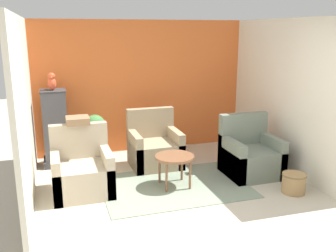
# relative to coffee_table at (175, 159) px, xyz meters

# --- Properties ---
(ground_plane) EXTENTS (20.00, 20.00, 0.00)m
(ground_plane) POSITION_rel_coffee_table_xyz_m (-0.01, -1.32, -0.43)
(ground_plane) COLOR beige
(ground_plane) RESTS_ON ground
(wall_back_accent) EXTENTS (4.11, 0.06, 2.47)m
(wall_back_accent) POSITION_rel_coffee_table_xyz_m (-0.01, 1.95, 0.80)
(wall_back_accent) COLOR orange
(wall_back_accent) RESTS_ON ground_plane
(wall_left) EXTENTS (0.06, 3.24, 2.47)m
(wall_left) POSITION_rel_coffee_table_xyz_m (-2.03, 0.30, 0.80)
(wall_left) COLOR beige
(wall_left) RESTS_ON ground_plane
(wall_right) EXTENTS (0.06, 3.24, 2.47)m
(wall_right) POSITION_rel_coffee_table_xyz_m (2.02, 0.30, 0.80)
(wall_right) COLOR beige
(wall_right) RESTS_ON ground_plane
(area_rug) EXTENTS (2.16, 1.53, 0.01)m
(area_rug) POSITION_rel_coffee_table_xyz_m (-0.00, 0.00, -0.43)
(area_rug) COLOR gray
(area_rug) RESTS_ON ground_plane
(coffee_table) EXTENTS (0.58, 0.58, 0.49)m
(coffee_table) POSITION_rel_coffee_table_xyz_m (0.00, 0.00, 0.00)
(coffee_table) COLOR brown
(coffee_table) RESTS_ON ground_plane
(armchair_left) EXTENTS (0.83, 0.77, 0.96)m
(armchair_left) POSITION_rel_coffee_table_xyz_m (-1.33, 0.19, -0.12)
(armchair_left) COLOR tan
(armchair_left) RESTS_ON ground_plane
(armchair_right) EXTENTS (0.83, 0.77, 0.96)m
(armchair_right) POSITION_rel_coffee_table_xyz_m (1.32, 0.10, -0.12)
(armchair_right) COLOR slate
(armchair_right) RESTS_ON ground_plane
(armchair_middle) EXTENTS (0.83, 0.77, 0.96)m
(armchair_middle) POSITION_rel_coffee_table_xyz_m (-0.04, 0.96, -0.12)
(armchair_middle) COLOR #9E896B
(armchair_middle) RESTS_ON ground_plane
(birdcage) EXTENTS (0.46, 0.46, 1.31)m
(birdcage) POSITION_rel_coffee_table_xyz_m (-1.64, 1.52, 0.21)
(birdcage) COLOR #353539
(birdcage) RESTS_ON ground_plane
(parrot) EXTENTS (0.14, 0.25, 0.30)m
(parrot) POSITION_rel_coffee_table_xyz_m (-1.64, 1.52, 1.02)
(parrot) COLOR #D14C2D
(parrot) RESTS_ON birdcage
(potted_plant) EXTENTS (0.40, 0.37, 0.86)m
(potted_plant) POSITION_rel_coffee_table_xyz_m (-0.99, 1.44, 0.11)
(potted_plant) COLOR beige
(potted_plant) RESTS_ON ground_plane
(wicker_basket) EXTENTS (0.35, 0.35, 0.29)m
(wicker_basket) POSITION_rel_coffee_table_xyz_m (1.57, -0.73, -0.28)
(wicker_basket) COLOR #A37F51
(wicker_basket) RESTS_ON ground_plane
(throw_pillow) EXTENTS (0.33, 0.33, 0.10)m
(throw_pillow) POSITION_rel_coffee_table_xyz_m (-1.33, 0.47, 0.58)
(throw_pillow) COLOR #846647
(throw_pillow) RESTS_ON armchair_left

